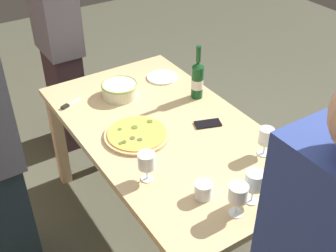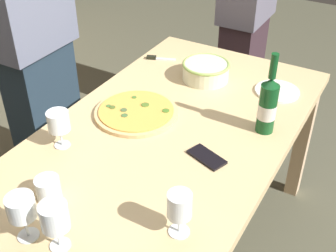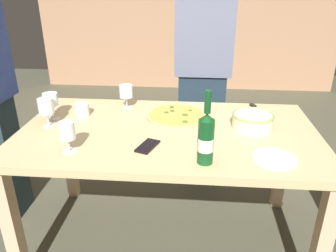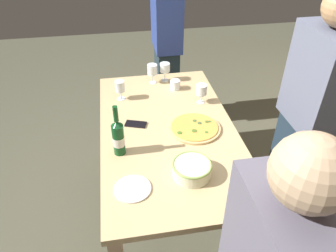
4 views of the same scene
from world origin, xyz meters
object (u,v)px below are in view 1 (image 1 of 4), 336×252
object	(u,v)px
wine_bottle	(197,79)
wine_glass_by_bottle	(254,181)
serving_bowl	(120,89)
wine_glass_far_left	(266,137)
pizza	(137,135)
wine_glass_near_pizza	(238,193)
wine_glass_far_right	(147,162)
cup_amber	(203,190)
person_guest_right	(59,48)
cell_phone	(208,124)
side_plate	(162,77)
pizza_knife	(69,105)
dining_table	(168,143)

from	to	relation	value
wine_bottle	wine_glass_by_bottle	xyz separation A→B (m)	(-0.85, 0.32, -0.00)
serving_bowl	wine_glass_far_left	size ratio (longest dim) A/B	1.46
pizza	wine_glass_near_pizza	xyz separation A→B (m)	(-0.71, -0.08, 0.11)
wine_bottle	wine_glass_far_right	size ratio (longest dim) A/B	2.23
cup_amber	person_guest_right	size ratio (longest dim) A/B	0.05
person_guest_right	wine_glass_by_bottle	bearing A→B (deg)	-2.02
cell_phone	wine_glass_far_right	bearing A→B (deg)	-48.83
pizza	serving_bowl	size ratio (longest dim) A/B	1.57
wine_glass_far_left	wine_glass_far_right	distance (m)	0.61
wine_bottle	side_plate	world-z (taller)	wine_bottle
pizza	wine_glass_near_pizza	size ratio (longest dim) A/B	2.24
wine_glass_far_left	serving_bowl	bearing A→B (deg)	21.20
wine_glass_by_bottle	pizza_knife	size ratio (longest dim) A/B	1.10
person_guest_right	wine_glass_far_right	bearing A→B (deg)	-12.87
serving_bowl	wine_glass_far_left	bearing A→B (deg)	-158.80
person_guest_right	serving_bowl	bearing A→B (deg)	0.05
wine_glass_far_right	pizza_knife	bearing A→B (deg)	4.49
dining_table	person_guest_right	world-z (taller)	person_guest_right
pizza_knife	cup_amber	bearing A→B (deg)	-168.39
cell_phone	pizza_knife	size ratio (longest dim) A/B	0.97
wine_glass_far_left	person_guest_right	distance (m)	1.70
wine_glass_by_bottle	wine_glass_far_left	xyz separation A→B (m)	(0.22, -0.27, -0.01)
wine_glass_near_pizza	cell_phone	bearing A→B (deg)	-26.78
pizza	cell_phone	bearing A→B (deg)	-106.94
pizza	cup_amber	size ratio (longest dim) A/B	4.32
wine_glass_far_left	cup_amber	world-z (taller)	wine_glass_far_left
pizza	cup_amber	xyz separation A→B (m)	(-0.56, -0.02, 0.03)
wine_glass_far_left	cell_phone	world-z (taller)	wine_glass_far_left
pizza	wine_glass_by_bottle	world-z (taller)	wine_glass_by_bottle
wine_bottle	cup_amber	size ratio (longest dim) A/B	4.11
wine_bottle	side_plate	size ratio (longest dim) A/B	1.67
wine_bottle	wine_glass_far_right	world-z (taller)	wine_bottle
wine_glass_by_bottle	dining_table	bearing A→B (deg)	1.36
serving_bowl	cup_amber	world-z (taller)	serving_bowl
cup_amber	cell_phone	size ratio (longest dim) A/B	0.56
wine_glass_far_left	person_guest_right	size ratio (longest dim) A/B	0.10
cell_phone	pizza_knife	distance (m)	0.83
wine_glass_far_right	pizza	bearing A→B (deg)	-21.44
dining_table	pizza_knife	bearing A→B (deg)	34.95
wine_glass_near_pizza	wine_glass_far_left	world-z (taller)	wine_glass_near_pizza
pizza	wine_glass_far_left	size ratio (longest dim) A/B	2.29
wine_glass_by_bottle	cell_phone	world-z (taller)	wine_glass_by_bottle
pizza	pizza_knife	xyz separation A→B (m)	(0.48, 0.19, -0.00)
pizza	side_plate	world-z (taller)	pizza
pizza_knife	person_guest_right	xyz separation A→B (m)	(0.68, -0.21, 0.05)
wine_glass_near_pizza	side_plate	world-z (taller)	wine_glass_near_pizza
wine_bottle	person_guest_right	bearing A→B (deg)	25.49
wine_glass_by_bottle	cell_phone	distance (m)	0.62
dining_table	cell_phone	bearing A→B (deg)	-111.20
wine_glass_far_right	side_plate	distance (m)	0.99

